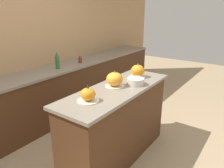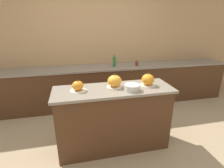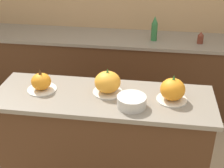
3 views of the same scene
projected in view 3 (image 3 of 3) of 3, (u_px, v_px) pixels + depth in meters
The scene contains 8 objects.
kitchen_island at pixel (104, 146), 2.55m from camera, with size 1.65×0.56×0.95m.
back_counter at pixel (124, 71), 3.83m from camera, with size 6.00×0.60×0.89m.
pumpkin_cake_left at pixel (41, 82), 2.37m from camera, with size 0.23×0.23×0.18m.
pumpkin_cake_center at pixel (108, 83), 2.33m from camera, with size 0.23×0.23×0.20m.
pumpkin_cake_right at pixel (173, 90), 2.23m from camera, with size 0.22×0.22×0.20m.
bottle_tall at pixel (154, 29), 3.47m from camera, with size 0.07×0.07×0.28m.
bottle_short at pixel (200, 38), 3.42m from camera, with size 0.07×0.07×0.13m.
mixing_bowl at pixel (132, 101), 2.17m from camera, with size 0.21×0.21×0.08m.
Camera 3 is at (0.36, -1.97, 2.13)m, focal length 50.00 mm.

